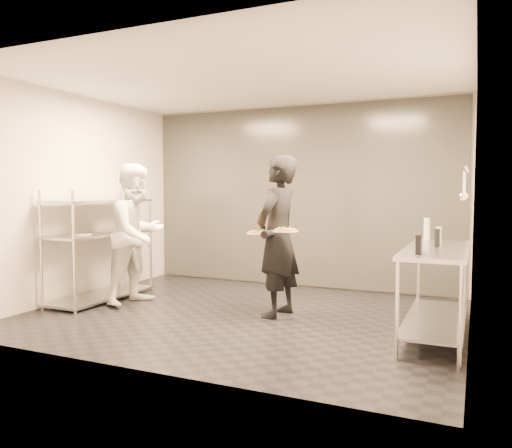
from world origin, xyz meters
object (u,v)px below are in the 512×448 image
at_px(pizza_plate_near, 261,232).
at_px(chef, 137,234).
at_px(pos_monitor, 419,244).
at_px(bottle_green, 427,229).
at_px(pass_rack, 100,244).
at_px(salad_plate, 282,199).
at_px(pizza_plate_far, 286,230).
at_px(bottle_dark, 437,238).
at_px(waiter, 278,236).
at_px(prep_counter, 436,276).
at_px(bottle_clear, 439,236).

bearing_deg(pizza_plate_near, chef, 178.15).
xyz_separation_m(pos_monitor, bottle_green, (-0.05, 1.34, 0.04)).
xyz_separation_m(pass_rack, salad_plate, (2.50, 0.40, 0.62)).
height_order(pizza_plate_far, bottle_dark, bottle_dark).
distance_m(waiter, pizza_plate_far, 0.33).
height_order(prep_counter, bottle_green, bottle_green).
xyz_separation_m(prep_counter, salad_plate, (-1.83, 0.40, 0.77)).
bearing_deg(salad_plate, bottle_dark, -11.14).
bearing_deg(pos_monitor, waiter, 154.38).
bearing_deg(pass_rack, bottle_dark, 0.54).
height_order(salad_plate, pos_monitor, salad_plate).
distance_m(pizza_plate_far, bottle_dark, 1.60).
bearing_deg(bottle_clear, pos_monitor, -97.66).
height_order(waiter, chef, waiter).
height_order(pizza_plate_near, pos_monitor, pos_monitor).
distance_m(prep_counter, salad_plate, 2.03).
height_order(chef, pizza_plate_far, chef).
height_order(chef, bottle_dark, chef).
xyz_separation_m(pass_rack, waiter, (2.55, 0.14, 0.19)).
distance_m(chef, pos_monitor, 3.66).
xyz_separation_m(pos_monitor, bottle_dark, (0.12, 0.58, 0.01)).
distance_m(prep_counter, bottle_clear, 0.50).
distance_m(waiter, pizza_plate_near, 0.23).
bearing_deg(salad_plate, waiter, -79.02).
bearing_deg(bottle_dark, pizza_plate_near, -177.91).
relative_size(waiter, pizza_plate_far, 6.61).
bearing_deg(pass_rack, waiter, 3.20).
height_order(chef, bottle_clear, chef).
bearing_deg(waiter, prep_counter, 92.95).
height_order(pizza_plate_far, pos_monitor, pos_monitor).
bearing_deg(bottle_clear, pizza_plate_near, -169.94).
bearing_deg(pizza_plate_far, bottle_clear, 14.94).
distance_m(waiter, salad_plate, 0.51).
relative_size(pos_monitor, bottle_dark, 1.31).
xyz_separation_m(waiter, chef, (-1.95, -0.11, -0.03)).
distance_m(pizza_plate_far, pos_monitor, 1.53).
bearing_deg(salad_plate, pizza_plate_far, -64.68).
relative_size(prep_counter, waiter, 0.94).
bearing_deg(pos_monitor, prep_counter, 74.06).
distance_m(pizza_plate_far, salad_plate, 0.66).
bearing_deg(pos_monitor, pizza_plate_near, 160.90).
bearing_deg(prep_counter, pos_monitor, -102.54).
height_order(prep_counter, salad_plate, salad_plate).
bearing_deg(bottle_dark, bottle_green, 102.46).
bearing_deg(bottle_dark, chef, -179.82).
bearing_deg(waiter, chef, -79.22).
bearing_deg(pizza_plate_far, pizza_plate_near, 166.18).
bearing_deg(pizza_plate_near, bottle_clear, 10.06).
bearing_deg(pizza_plate_near, bottle_dark, 2.09).
height_order(waiter, pizza_plate_far, waiter).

